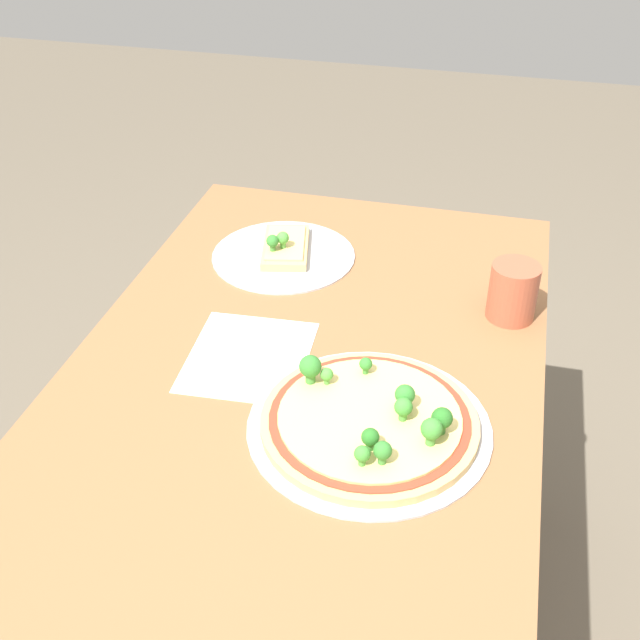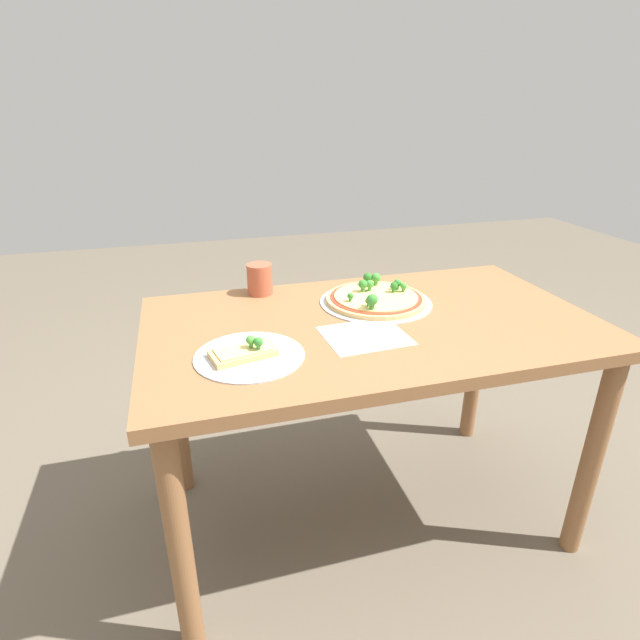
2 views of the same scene
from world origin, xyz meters
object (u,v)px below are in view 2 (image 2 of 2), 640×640
object	(u,v)px
pizza_tray_slice	(247,354)
drinking_cup	(260,279)
pizza_tray_whole	(376,298)
dining_table	(371,351)

from	to	relation	value
pizza_tray_slice	drinking_cup	xyz separation A→B (m)	(0.11, 0.44, 0.04)
pizza_tray_slice	drinking_cup	size ratio (longest dim) A/B	2.75
pizza_tray_whole	dining_table	bearing A→B (deg)	-115.51
pizza_tray_whole	drinking_cup	world-z (taller)	drinking_cup
pizza_tray_whole	drinking_cup	xyz separation A→B (m)	(-0.34, 0.18, 0.04)
pizza_tray_whole	drinking_cup	distance (m)	0.39
pizza_tray_slice	drinking_cup	bearing A→B (deg)	76.26
dining_table	pizza_tray_whole	xyz separation A→B (m)	(0.06, 0.13, 0.12)
dining_table	pizza_tray_slice	xyz separation A→B (m)	(-0.39, -0.13, 0.11)
pizza_tray_slice	dining_table	bearing A→B (deg)	18.39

